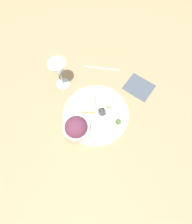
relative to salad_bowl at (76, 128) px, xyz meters
name	(u,v)px	position (x,y,z in m)	size (l,w,h in m)	color
ground_plane	(96,115)	(-0.09, 0.08, -0.05)	(4.00, 4.00, 0.00)	tan
dinner_plate	(96,114)	(-0.09, 0.08, -0.05)	(0.32, 0.32, 0.01)	silver
salad_bowl	(76,128)	(0.00, 0.00, 0.00)	(0.12, 0.12, 0.10)	silver
sauce_ramekin	(102,112)	(-0.09, 0.11, -0.02)	(0.05, 0.05, 0.03)	white
cheese_toast_near	(89,103)	(-0.14, 0.04, -0.03)	(0.10, 0.07, 0.03)	#D1B27F
cheese_toast_far	(106,99)	(-0.17, 0.13, -0.03)	(0.10, 0.07, 0.03)	#D1B27F
wine_glass	(59,70)	(-0.26, -0.10, 0.06)	(0.08, 0.08, 0.17)	silver
garnish	(118,122)	(-0.05, 0.19, -0.03)	(0.03, 0.03, 0.03)	#477533
napkin	(139,87)	(-0.26, 0.30, -0.05)	(0.18, 0.18, 0.01)	#4C5666
fork	(102,68)	(-0.37, 0.10, -0.05)	(0.02, 0.20, 0.01)	silver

